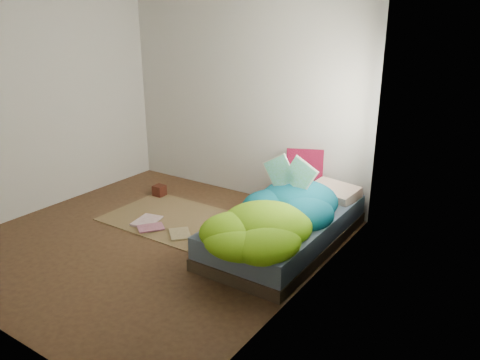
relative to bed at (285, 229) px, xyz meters
name	(u,v)px	position (x,y,z in m)	size (l,w,h in m)	color
ground	(152,240)	(-1.22, -0.72, -0.17)	(3.50, 3.50, 0.00)	#3E2718
room_walls	(143,87)	(-1.21, -0.71, 1.46)	(3.54, 3.54, 2.62)	beige
bed	(285,229)	(0.00, 0.00, 0.00)	(1.00, 2.00, 0.34)	#342A1C
duvet	(276,206)	(0.00, -0.22, 0.34)	(0.96, 1.84, 0.34)	#075771
rug	(176,219)	(-1.37, -0.17, -0.16)	(1.60, 1.10, 0.01)	brown
pillow_floral	(334,192)	(0.21, 0.73, 0.23)	(0.54, 0.33, 0.12)	white
pillow_magenta	(304,167)	(-0.25, 0.91, 0.39)	(0.44, 0.14, 0.44)	#430415
open_book	(290,164)	(-0.06, 0.16, 0.66)	(0.48, 0.10, 0.29)	#2E8E38
wooden_box	(159,190)	(-2.05, 0.29, -0.09)	(0.14, 0.14, 0.14)	#35170C
floor_book_a	(138,219)	(-1.70, -0.45, -0.14)	(0.25, 0.34, 0.03)	white
floor_book_b	(149,224)	(-1.50, -0.48, -0.14)	(0.21, 0.28, 0.03)	#CF7799
floor_book_c	(170,235)	(-1.11, -0.55, -0.15)	(0.22, 0.29, 0.02)	tan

